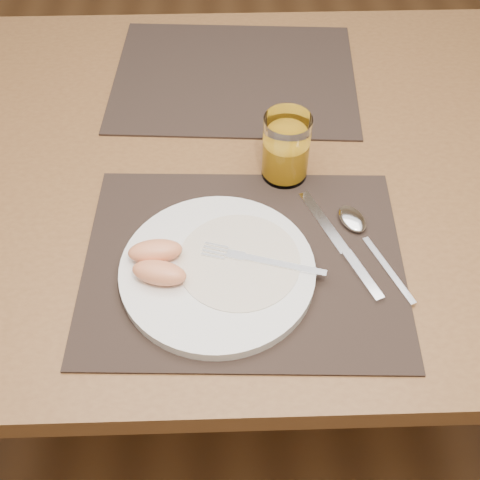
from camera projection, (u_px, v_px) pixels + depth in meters
name	position (u px, v px, depth m)	size (l,w,h in m)	color
ground	(239.00, 370.00, 1.57)	(5.00, 5.00, 0.00)	brown
table	(238.00, 192.00, 1.06)	(1.40, 0.90, 0.75)	brown
placemat_near	(244.00, 262.00, 0.85)	(0.45, 0.35, 0.00)	#2E231D
placemat_far	(235.00, 77.00, 1.13)	(0.45, 0.35, 0.00)	#2E231D
plate	(217.00, 271.00, 0.83)	(0.27, 0.27, 0.02)	white
plate_dressing	(239.00, 261.00, 0.83)	(0.17, 0.17, 0.00)	white
fork	(252.00, 259.00, 0.83)	(0.17, 0.07, 0.00)	silver
knife	(346.00, 252.00, 0.86)	(0.10, 0.21, 0.01)	silver
spoon	(357.00, 226.00, 0.88)	(0.09, 0.19, 0.01)	silver
juice_glass	(286.00, 150.00, 0.92)	(0.07, 0.07, 0.11)	white
grapefruit_wedges	(157.00, 262.00, 0.81)	(0.09, 0.08, 0.03)	#EB9260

